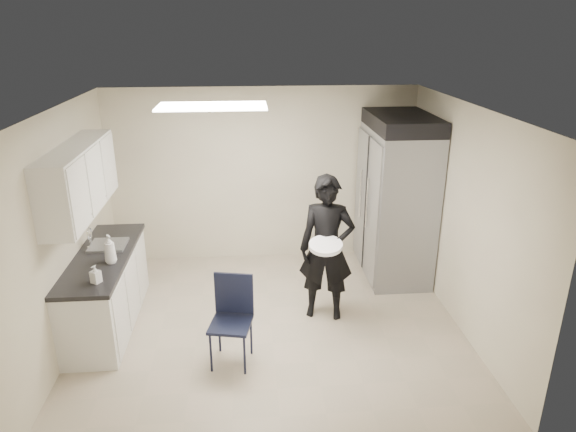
{
  "coord_description": "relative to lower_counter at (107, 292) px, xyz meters",
  "views": [
    {
      "loc": [
        -0.24,
        -5.36,
        3.43
      ],
      "look_at": [
        0.22,
        0.2,
        1.33
      ],
      "focal_mm": 32.0,
      "sensor_mm": 36.0,
      "label": 1
    }
  ],
  "objects": [
    {
      "name": "ceiling",
      "position": [
        1.95,
        -0.2,
        2.17
      ],
      "size": [
        4.5,
        4.5,
        0.0
      ],
      "primitive_type": "plane",
      "rotation": [
        3.14,
        0.0,
        0.0
      ],
      "color": "silver",
      "rests_on": "back_wall"
    },
    {
      "name": "lower_counter",
      "position": [
        0.0,
        0.0,
        0.0
      ],
      "size": [
        0.6,
        1.9,
        0.86
      ],
      "primitive_type": "cube",
      "color": "silver",
      "rests_on": "floor"
    },
    {
      "name": "ceiling_panel",
      "position": [
        1.35,
        0.2,
        2.14
      ],
      "size": [
        1.2,
        0.6,
        0.02
      ],
      "primitive_type": "cube",
      "color": "white",
      "rests_on": "ceiling"
    },
    {
      "name": "man_tuxedo",
      "position": [
        2.64,
        -0.01,
        0.47
      ],
      "size": [
        0.74,
        0.57,
        1.8
      ],
      "primitive_type": "imported",
      "rotation": [
        0.0,
        0.0,
        -0.21
      ],
      "color": "black",
      "rests_on": "floor"
    },
    {
      "name": "commercial_fridge",
      "position": [
        3.78,
        1.07,
        0.62
      ],
      "size": [
        0.8,
        1.35,
        2.1
      ],
      "primitive_type": "cube",
      "color": "gray",
      "rests_on": "floor"
    },
    {
      "name": "folding_chair",
      "position": [
        1.49,
        -0.9,
        0.04
      ],
      "size": [
        0.5,
        0.5,
        0.94
      ],
      "primitive_type": "cube",
      "rotation": [
        0.0,
        0.0,
        -0.21
      ],
      "color": "black",
      "rests_on": "floor"
    },
    {
      "name": "notice_sticker_right",
      "position": [
        -0.29,
        0.1,
        0.75
      ],
      "size": [
        0.0,
        0.12,
        0.07
      ],
      "primitive_type": "cube",
      "color": "yellow",
      "rests_on": "left_wall"
    },
    {
      "name": "floor",
      "position": [
        1.95,
        -0.2,
        -0.43
      ],
      "size": [
        4.5,
        4.5,
        0.0
      ],
      "primitive_type": "plane",
      "color": "tan",
      "rests_on": "ground"
    },
    {
      "name": "countertop",
      "position": [
        0.0,
        0.0,
        0.46
      ],
      "size": [
        0.64,
        1.95,
        0.05
      ],
      "primitive_type": "cube",
      "color": "black",
      "rests_on": "lower_counter"
    },
    {
      "name": "soap_bottle_a",
      "position": [
        0.17,
        -0.21,
        0.65
      ],
      "size": [
        0.18,
        0.18,
        0.33
      ],
      "primitive_type": "imported",
      "rotation": [
        0.0,
        0.0,
        0.58
      ],
      "color": "white",
      "rests_on": "countertop"
    },
    {
      "name": "sink",
      "position": [
        0.02,
        0.25,
        0.44
      ],
      "size": [
        0.42,
        0.4,
        0.14
      ],
      "primitive_type": "cube",
      "color": "gray",
      "rests_on": "countertop"
    },
    {
      "name": "upper_cabinets",
      "position": [
        -0.13,
        0.0,
        1.4
      ],
      "size": [
        0.35,
        1.8,
        0.75
      ],
      "primitive_type": "cube",
      "color": "silver",
      "rests_on": "left_wall"
    },
    {
      "name": "towel_dispenser",
      "position": [
        -0.19,
        1.15,
        1.19
      ],
      "size": [
        0.22,
        0.3,
        0.35
      ],
      "primitive_type": "cube",
      "color": "black",
      "rests_on": "left_wall"
    },
    {
      "name": "left_wall",
      "position": [
        -0.3,
        -0.2,
        0.87
      ],
      "size": [
        0.0,
        4.0,
        4.0
      ],
      "primitive_type": "plane",
      "rotation": [
        1.57,
        0.0,
        1.57
      ],
      "color": "beige",
      "rests_on": "floor"
    },
    {
      "name": "soap_bottle_b",
      "position": [
        0.12,
        -0.68,
        0.58
      ],
      "size": [
        0.12,
        0.12,
        0.2
      ],
      "primitive_type": "imported",
      "rotation": [
        0.0,
        0.0,
        -0.53
      ],
      "color": "silver",
      "rests_on": "countertop"
    },
    {
      "name": "notice_sticker_left",
      "position": [
        -0.29,
        -0.1,
        0.79
      ],
      "size": [
        0.0,
        0.12,
        0.07
      ],
      "primitive_type": "cube",
      "color": "yellow",
      "rests_on": "left_wall"
    },
    {
      "name": "back_wall",
      "position": [
        1.95,
        1.8,
        0.87
      ],
      "size": [
        4.5,
        0.0,
        4.5
      ],
      "primitive_type": "plane",
      "rotation": [
        1.57,
        0.0,
        0.0
      ],
      "color": "beige",
      "rests_on": "floor"
    },
    {
      "name": "bucket_lid",
      "position": [
        2.58,
        -0.26,
        0.62
      ],
      "size": [
        0.46,
        0.46,
        0.05
      ],
      "primitive_type": "cylinder",
      "rotation": [
        0.0,
        0.0,
        -0.21
      ],
      "color": "white",
      "rests_on": "man_tuxedo"
    },
    {
      "name": "faucet",
      "position": [
        -0.18,
        0.25,
        0.59
      ],
      "size": [
        0.02,
        0.02,
        0.24
      ],
      "primitive_type": "cylinder",
      "color": "silver",
      "rests_on": "countertop"
    },
    {
      "name": "right_wall",
      "position": [
        4.2,
        -0.2,
        0.87
      ],
      "size": [
        0.0,
        4.0,
        4.0
      ],
      "primitive_type": "plane",
      "rotation": [
        1.57,
        0.0,
        -1.57
      ],
      "color": "beige",
      "rests_on": "floor"
    },
    {
      "name": "fridge_compressor",
      "position": [
        3.78,
        1.07,
        1.77
      ],
      "size": [
        0.8,
        1.35,
        0.2
      ],
      "primitive_type": "cube",
      "color": "black",
      "rests_on": "commercial_fridge"
    }
  ]
}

